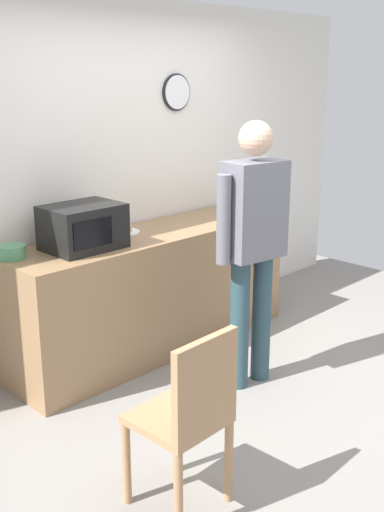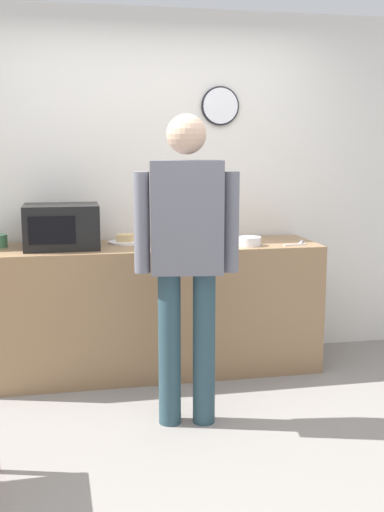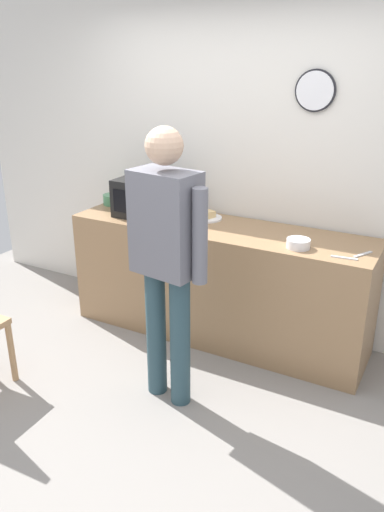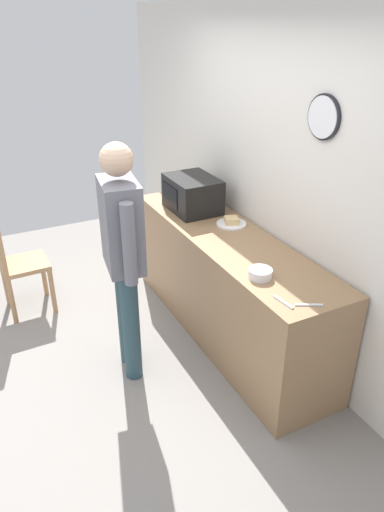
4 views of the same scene
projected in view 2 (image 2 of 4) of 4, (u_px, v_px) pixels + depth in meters
ground_plane at (190, 448)px, 3.29m from camera, size 6.00×6.00×0.00m
back_wall at (149, 188)px, 4.61m from camera, size 5.40×0.13×2.60m
kitchen_counter at (153, 309)px, 4.38m from camera, size 2.37×0.62×0.92m
microwave at (62, 226)px, 4.15m from camera, size 0.50×0.39×0.30m
sandwich_plate at (126, 240)px, 4.39m from camera, size 0.25×0.25×0.07m
salad_bowl at (250, 241)px, 4.28m from camera, size 0.16×0.16×0.06m
fork_utensil at (295, 245)px, 4.30m from camera, size 0.17×0.04×0.01m
spoon_utensil at (301, 242)px, 4.43m from camera, size 0.10×0.16×0.01m
person_standing at (187, 247)px, 3.43m from camera, size 0.58×0.30×1.78m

